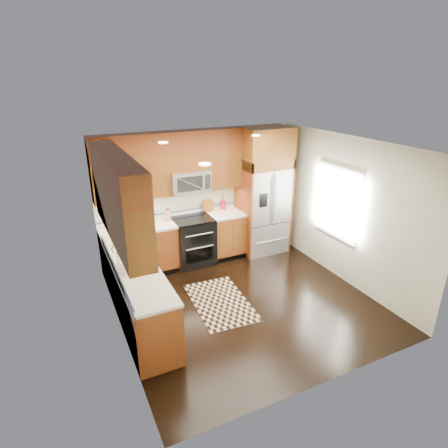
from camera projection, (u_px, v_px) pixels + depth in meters
name	position (u px, v px, depth m)	size (l,w,h in m)	color
ground	(244.00, 301.00, 6.28)	(4.00, 4.00, 0.00)	black
wall_back	(198.00, 195.00, 7.47)	(4.00, 0.02, 2.60)	silver
wall_left	(114.00, 255.00, 4.99)	(0.02, 4.00, 2.60)	silver
wall_right	(345.00, 211.00, 6.59)	(0.02, 4.00, 2.60)	silver
window	(337.00, 202.00, 6.72)	(0.04, 1.10, 1.30)	white
base_cabinets	(156.00, 269.00, 6.37)	(2.85, 3.00, 0.90)	brown
countertop	(160.00, 240.00, 6.35)	(2.86, 3.01, 0.04)	beige
upper_cabinets	(151.00, 176.00, 5.97)	(2.85, 3.00, 1.15)	brown
range	(193.00, 241.00, 7.40)	(0.76, 0.67, 0.95)	black
microwave	(189.00, 181.00, 7.07)	(0.76, 0.40, 0.42)	#B2B2B7
refrigerator	(263.00, 191.00, 7.68)	(0.98, 0.75, 2.60)	#B2B2B7
sink_faucet	(132.00, 264.00, 5.40)	(0.54, 0.44, 0.37)	#B2B2B7
rug	(220.00, 302.00, 6.24)	(0.87, 1.45, 0.01)	black
knife_block	(168.00, 215.00, 7.14)	(0.11, 0.14, 0.24)	#A57750
utensil_crock	(223.00, 204.00, 7.72)	(0.15, 0.15, 0.34)	#B7162F
cutting_board	(209.00, 211.00, 7.60)	(0.27, 0.27, 0.02)	brown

